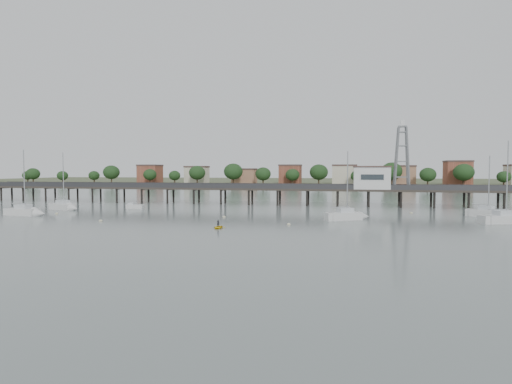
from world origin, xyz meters
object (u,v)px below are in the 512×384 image
sailboat_d (511,219)px  sailboat_b (66,207)px  pier (265,189)px  sailboat_a (29,212)px  lattice_tower (402,158)px  white_tender (135,207)px  yellow_dinghy (218,228)px  sailboat_e (492,214)px  sailboat_c (351,216)px

sailboat_d → sailboat_b: bearing=154.8°
pier → sailboat_a: 50.56m
lattice_tower → pier: bearing=-180.0°
white_tender → yellow_dinghy: (27.06, -26.18, -0.44)m
lattice_tower → sailboat_b: lattice_tower is taller
white_tender → sailboat_a: bearing=-130.6°
white_tender → yellow_dinghy: white_tender is taller
pier → lattice_tower: lattice_tower is taller
sailboat_a → pier: bearing=45.4°
sailboat_b → sailboat_e: (82.76, 3.12, 0.01)m
lattice_tower → yellow_dinghy: size_ratio=6.30×
sailboat_b → sailboat_a: (0.32, -11.24, -0.00)m
sailboat_d → pier: bearing=127.2°
sailboat_c → yellow_dinghy: sailboat_c is taller
pier → sailboat_b: 44.23m
sailboat_c → white_tender: sailboat_c is taller
pier → sailboat_a: sailboat_a is taller
sailboat_e → sailboat_c: (-24.40, -8.53, -0.00)m
sailboat_d → lattice_tower: bearing=94.8°
sailboat_c → sailboat_a: (-58.04, -5.83, -0.00)m
sailboat_e → yellow_dinghy: sailboat_e is taller
pier → white_tender: (-25.67, -16.20, -3.36)m
sailboat_a → sailboat_d: bearing=8.5°
yellow_dinghy → white_tender: bearing=134.6°
sailboat_b → sailboat_c: (58.36, -5.41, 0.00)m
pier → yellow_dinghy: (1.39, -42.39, -3.79)m
lattice_tower → sailboat_e: size_ratio=1.35×
sailboat_b → white_tender: size_ratio=3.36×
lattice_tower → yellow_dinghy: bearing=-125.4°
yellow_dinghy → sailboat_a: bearing=165.8°
sailboat_e → yellow_dinghy: (-43.21, -23.35, -0.65)m
sailboat_e → yellow_dinghy: 49.12m
sailboat_a → sailboat_e: bearing=13.9°
sailboat_c → white_tender: (-45.88, 11.37, -0.21)m
pier → sailboat_c: bearing=-53.8°
white_tender → lattice_tower: bearing=10.5°
sailboat_d → sailboat_a: (-82.87, -6.53, 0.00)m
sailboat_e → sailboat_a: 83.68m
white_tender → pier: bearing=26.9°
pier → sailboat_e: (44.60, -19.04, -3.14)m
lattice_tower → white_tender: size_ratio=4.10×
lattice_tower → sailboat_e: 25.36m
sailboat_b → yellow_dinghy: size_ratio=5.16×
pier → sailboat_e: size_ratio=13.10×
lattice_tower → sailboat_d: 31.85m
sailboat_c → white_tender: 47.26m
sailboat_d → yellow_dinghy: bearing=177.6°
sailboat_d → white_tender: size_ratio=3.64×
sailboat_b → sailboat_e: bearing=22.1°
pier → sailboat_e: sailboat_e is taller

